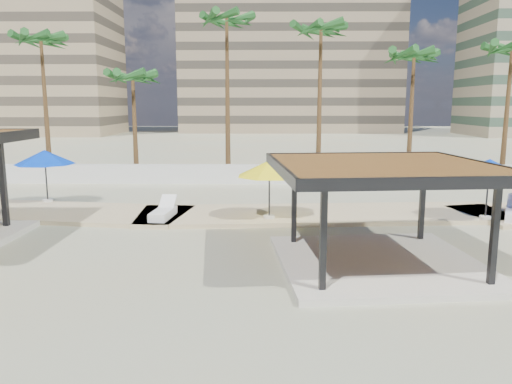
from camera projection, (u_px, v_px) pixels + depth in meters
ground at (284, 267)px, 15.02m from camera, size 200.00×200.00×0.00m
promenade at (321, 211)px, 22.53m from camera, size 44.45×7.97×0.24m
boundary_wall at (274, 174)px, 30.67m from camera, size 56.00×0.30×1.20m
building_west at (6, 39)px, 79.95m from camera, size 34.00×16.00×32.40m
building_mid at (289, 51)px, 89.31m from camera, size 38.00×16.00×30.40m
pavilion_central at (381, 205)px, 14.83m from camera, size 6.83×6.83×3.16m
umbrella_b at (269, 168)px, 20.34m from camera, size 3.54×3.54×2.41m
umbrella_d at (489, 168)px, 20.21m from camera, size 3.46×3.46×2.48m
umbrella_f at (45, 157)px, 23.83m from camera, size 3.55×3.55×2.51m
lounger_a at (163, 213)px, 20.78m from camera, size 0.87×2.16×0.80m
palm_b at (41, 45)px, 32.16m from camera, size 3.00×3.00×9.82m
palm_c at (133, 80)px, 31.87m from camera, size 3.00×3.00×7.41m
palm_d at (227, 27)px, 31.99m from camera, size 3.00×3.00×11.04m
palm_e at (321, 36)px, 31.52m from camera, size 3.00×3.00×10.35m
palm_f at (414, 61)px, 31.89m from camera, size 3.00×3.00×8.74m
palm_g at (512, 54)px, 31.35m from camera, size 3.00×3.00×9.14m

